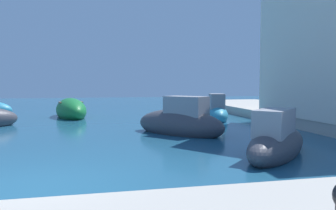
% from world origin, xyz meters
% --- Properties ---
extents(ground, '(80.00, 80.00, 0.00)m').
position_xyz_m(ground, '(0.00, 0.00, 0.00)').
color(ground, '#1E5170').
extents(quay_promenade, '(44.00, 32.00, 0.50)m').
position_xyz_m(quay_promenade, '(4.32, -0.37, 0.25)').
color(quay_promenade, '#ADA89E').
rests_on(quay_promenade, ground).
extents(moored_boat_3, '(2.59, 4.60, 1.48)m').
position_xyz_m(moored_boat_3, '(-0.24, 13.71, 0.41)').
color(moored_boat_3, '#197233').
rests_on(moored_boat_3, ground).
extents(moored_boat_5, '(3.54, 3.52, 1.58)m').
position_xyz_m(moored_boat_5, '(6.24, 1.58, 0.40)').
color(moored_boat_5, '#3F3F47').
rests_on(moored_boat_5, ground).
extents(moored_boat_6, '(3.73, 3.98, 1.82)m').
position_xyz_m(moored_boat_6, '(4.60, 6.06, 0.46)').
color(moored_boat_6, '#3F3F47').
rests_on(moored_boat_6, ground).
extents(moored_boat_8, '(1.85, 3.28, 1.72)m').
position_xyz_m(moored_boat_8, '(7.73, 10.33, 0.41)').
color(moored_boat_8, teal).
rests_on(moored_boat_8, ground).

